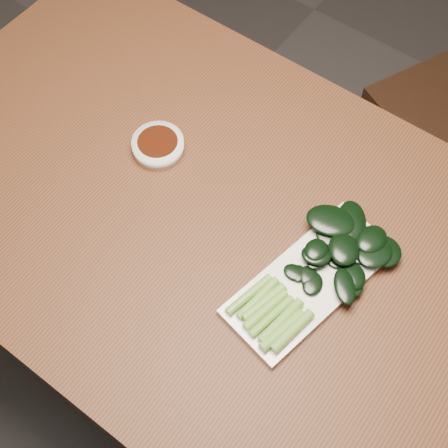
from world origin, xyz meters
TOP-DOWN VIEW (x-y plane):
  - ground at (0.00, 0.00)m, footprint 6.00×6.00m
  - table at (0.00, 0.00)m, footprint 1.40×0.80m
  - sauce_bowl at (-0.22, 0.05)m, footprint 0.10×0.10m
  - serving_plate at (0.17, -0.01)m, footprint 0.19×0.33m
  - gai_lan at (0.18, 0.03)m, footprint 0.20×0.33m

SIDE VIEW (x-z plane):
  - ground at x=0.00m, z-range 0.00..0.00m
  - table at x=0.00m, z-range 0.30..1.05m
  - serving_plate at x=0.17m, z-range 0.75..0.76m
  - sauce_bowl at x=-0.22m, z-range 0.75..0.78m
  - gai_lan at x=0.18m, z-range 0.76..0.79m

